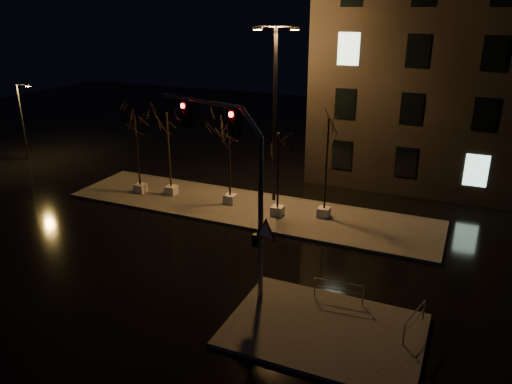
% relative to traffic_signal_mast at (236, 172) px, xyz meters
% --- Properties ---
extents(ground, '(90.00, 90.00, 0.00)m').
position_rel_traffic_signal_mast_xyz_m(ground, '(-3.31, 2.11, -5.17)').
color(ground, black).
rests_on(ground, ground).
extents(median, '(22.00, 5.00, 0.15)m').
position_rel_traffic_signal_mast_xyz_m(median, '(-3.31, 8.11, -5.10)').
color(median, '#413F3A').
rests_on(median, ground).
extents(sidewalk_corner, '(7.00, 5.00, 0.15)m').
position_rel_traffic_signal_mast_xyz_m(sidewalk_corner, '(4.19, -1.39, -5.10)').
color(sidewalk_corner, '#413F3A').
rests_on(sidewalk_corner, ground).
extents(tree_0, '(1.80, 1.80, 5.04)m').
position_rel_traffic_signal_mast_xyz_m(tree_0, '(-10.49, 7.65, -1.20)').
color(tree_0, beige).
rests_on(tree_0, median).
extents(tree_1, '(1.80, 1.80, 5.32)m').
position_rel_traffic_signal_mast_xyz_m(tree_1, '(-8.52, 8.13, -0.99)').
color(tree_1, beige).
rests_on(tree_1, median).
extents(tree_2, '(1.80, 1.80, 5.24)m').
position_rel_traffic_signal_mast_xyz_m(tree_2, '(-4.47, 8.24, -1.04)').
color(tree_2, beige).
rests_on(tree_2, median).
extents(tree_3, '(1.80, 1.80, 4.86)m').
position_rel_traffic_signal_mast_xyz_m(tree_3, '(-1.23, 7.68, -1.33)').
color(tree_3, beige).
rests_on(tree_3, median).
extents(tree_4, '(1.80, 1.80, 5.75)m').
position_rel_traffic_signal_mast_xyz_m(tree_4, '(1.22, 8.54, -0.66)').
color(tree_4, beige).
rests_on(tree_4, median).
extents(traffic_signal_mast, '(6.02, 1.93, 7.65)m').
position_rel_traffic_signal_mast_xyz_m(traffic_signal_mast, '(0.00, 0.00, 0.00)').
color(traffic_signal_mast, slate).
rests_on(traffic_signal_mast, sidewalk_corner).
extents(streetlight_main, '(2.46, 1.10, 10.09)m').
position_rel_traffic_signal_mast_xyz_m(streetlight_main, '(-2.33, 9.86, 0.80)').
color(streetlight_main, black).
rests_on(streetlight_main, median).
extents(streetlight_far, '(1.11, 0.51, 5.81)m').
position_rel_traffic_signal_mast_xyz_m(streetlight_far, '(-23.13, 10.56, -1.98)').
color(streetlight_far, black).
rests_on(streetlight_far, ground).
extents(guard_rail_a, '(1.98, 0.16, 0.86)m').
position_rel_traffic_signal_mast_xyz_m(guard_rail_a, '(4.16, 0.61, -4.47)').
color(guard_rail_a, slate).
rests_on(guard_rail_a, sidewalk_corner).
extents(guard_rail_b, '(0.51, 1.82, 0.89)m').
position_rel_traffic_signal_mast_xyz_m(guard_rail_b, '(7.19, -0.31, -4.45)').
color(guard_rail_b, slate).
rests_on(guard_rail_b, sidewalk_corner).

